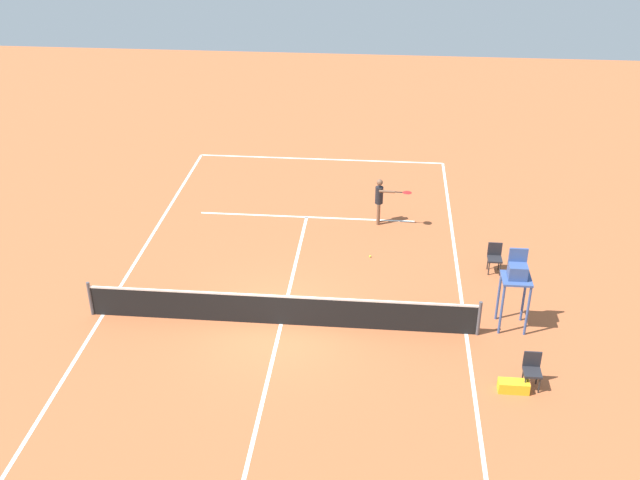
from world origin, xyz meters
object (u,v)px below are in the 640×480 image
Objects in this scene: courtside_chair_mid at (495,256)px; tennis_ball at (370,256)px; umpire_chair at (516,277)px; courtside_chair_near at (532,369)px; equipment_bag at (513,386)px; player_serving at (381,198)px.

tennis_ball is at bearing -7.67° from courtside_chair_mid.
umpire_chair is 3.22m from courtside_chair_mid.
umpire_chair is 2.81m from courtside_chair_near.
courtside_chair_mid is 1.25× the size of equipment_bag.
courtside_chair_near reaches higher than tennis_ball.
courtside_chair_mid is at bearing -87.10° from courtside_chair_near.
player_serving is 2.24× the size of equipment_bag.
player_serving is 0.71× the size of umpire_chair.
umpire_chair reaches higher than tennis_ball.
courtside_chair_mid is at bearing 53.02° from player_serving.
tennis_ball is 0.03× the size of umpire_chair.
player_serving reaches higher than courtside_chair_mid.
umpire_chair reaches higher than courtside_chair_mid.
umpire_chair reaches higher than equipment_bag.
player_serving reaches higher than courtside_chair_near.
player_serving is 9.51m from courtside_chair_near.
equipment_bag is at bearing 88.48° from courtside_chair_mid.
umpire_chair is 2.54× the size of courtside_chair_near.
umpire_chair is (-4.05, 3.57, 1.57)m from tennis_ball.
courtside_chair_near is at bearing -150.78° from equipment_bag.
courtside_chair_near reaches higher than equipment_bag.
courtside_chair_near is 1.25× the size of equipment_bag.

